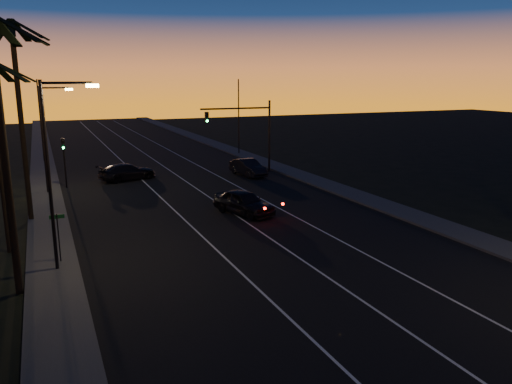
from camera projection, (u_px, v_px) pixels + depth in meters
name	position (u px, v px, depth m)	size (l,w,h in m)	color
road	(210.00, 203.00, 37.14)	(20.00, 170.00, 0.01)	black
sidewalk_left	(48.00, 218.00, 32.77)	(2.40, 170.00, 0.16)	#333331
sidewalk_right	(338.00, 189.00, 41.47)	(2.40, 170.00, 0.16)	#333331
lane_stripe_left	(171.00, 207.00, 35.97)	(0.12, 160.00, 0.01)	silver
lane_stripe_mid	(216.00, 202.00, 37.33)	(0.12, 160.00, 0.01)	silver
lane_stripe_right	(259.00, 198.00, 38.69)	(0.12, 160.00, 0.01)	silver
palm_near	(1.00, 129.00, 19.95)	(4.25, 4.16, 11.53)	black
palm_far	(19.00, 102.00, 30.72)	(4.25, 4.16, 12.53)	black
streetlight_left_near	(54.00, 162.00, 22.86)	(2.55, 0.26, 9.00)	black
streetlight_left_far	(47.00, 131.00, 39.03)	(2.55, 0.26, 8.50)	black
street_sign	(58.00, 232.00, 24.53)	(0.70, 0.06, 2.60)	black
signal_mast	(247.00, 124.00, 47.79)	(7.10, 0.41, 7.00)	black
signal_post	(64.00, 154.00, 41.74)	(0.28, 0.37, 4.20)	black
far_pole_left	(41.00, 121.00, 54.23)	(0.14, 0.14, 9.00)	black
far_pole_right	(239.00, 117.00, 60.09)	(0.14, 0.14, 9.00)	black
lead_car	(244.00, 202.00, 33.89)	(3.59, 5.66, 1.64)	black
right_car	(248.00, 167.00, 47.45)	(2.28, 4.90, 1.55)	black
cross_car	(127.00, 172.00, 45.39)	(5.59, 3.50, 1.51)	black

